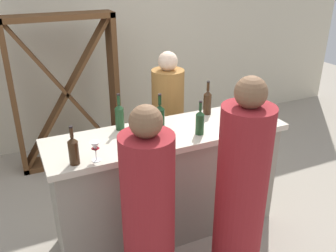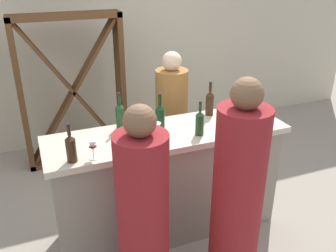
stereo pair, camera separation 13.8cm
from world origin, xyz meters
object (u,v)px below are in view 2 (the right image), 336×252
(water_pitcher, at_px, (144,135))
(wine_bottle_leftmost_amber_brown, at_px, (71,148))
(wine_rack, at_px, (73,91))
(person_server_behind, at_px, (172,127))
(wine_glass_far_left, at_px, (242,98))
(wine_glass_near_left, at_px, (93,146))
(person_center_guest, at_px, (143,217))
(person_left_guest, at_px, (237,198))
(wine_bottle_rightmost_amber_brown, at_px, (210,102))
(wine_bottle_center_dark_green, at_px, (160,117))
(wine_bottle_second_right_olive_green, at_px, (200,122))
(wine_glass_near_center, at_px, (156,129))
(wine_bottle_second_left_olive_green, at_px, (120,115))
(wine_glass_near_right, at_px, (248,108))

(water_pitcher, bearing_deg, wine_bottle_leftmost_amber_brown, -178.42)
(wine_rack, bearing_deg, person_server_behind, -48.83)
(water_pitcher, bearing_deg, wine_glass_far_left, 19.74)
(person_server_behind, bearing_deg, wine_bottle_leftmost_amber_brown, -49.71)
(wine_glass_near_left, bearing_deg, person_center_guest, -59.28)
(wine_bottle_leftmost_amber_brown, relative_size, person_left_guest, 0.17)
(wine_bottle_rightmost_amber_brown, xyz_separation_m, wine_glass_far_left, (0.34, 0.01, -0.00))
(wine_bottle_center_dark_green, bearing_deg, person_server_behind, 60.48)
(water_pitcher, bearing_deg, wine_bottle_center_dark_green, 46.70)
(wine_bottle_center_dark_green, xyz_separation_m, wine_glass_near_left, (-0.60, -0.26, -0.02))
(wine_glass_far_left, relative_size, person_server_behind, 0.11)
(wine_bottle_second_right_olive_green, bearing_deg, wine_rack, 112.61)
(wine_bottle_rightmost_amber_brown, distance_m, person_server_behind, 0.67)
(wine_bottle_leftmost_amber_brown, xyz_separation_m, wine_glass_near_center, (0.65, 0.07, 0.00))
(wine_glass_near_center, bearing_deg, person_center_guest, -120.05)
(wine_bottle_center_dark_green, relative_size, wine_glass_near_left, 2.20)
(person_center_guest, bearing_deg, wine_bottle_second_right_olive_green, -46.54)
(wine_bottle_second_left_olive_green, height_order, person_server_behind, person_server_behind)
(wine_rack, bearing_deg, wine_bottle_rightmost_amber_brown, -55.05)
(wine_bottle_second_right_olive_green, bearing_deg, person_server_behind, 83.28)
(wine_bottle_center_dark_green, xyz_separation_m, wine_bottle_second_right_olive_green, (0.27, -0.18, -0.01))
(wine_glass_near_center, bearing_deg, person_left_guest, -57.03)
(wine_glass_near_right, xyz_separation_m, wine_glass_far_left, (0.09, 0.23, 0.00))
(wine_glass_near_left, bearing_deg, wine_bottle_leftmost_amber_brown, 173.04)
(wine_bottle_leftmost_amber_brown, relative_size, person_center_guest, 0.19)
(wine_rack, distance_m, wine_glass_far_left, 2.00)
(wine_glass_near_left, xyz_separation_m, wine_glass_far_left, (1.48, 0.42, 0.02))
(wine_glass_near_right, height_order, person_server_behind, person_server_behind)
(wine_bottle_center_dark_green, relative_size, wine_glass_far_left, 2.02)
(wine_glass_far_left, bearing_deg, wine_bottle_rightmost_amber_brown, -179.01)
(wine_bottle_leftmost_amber_brown, relative_size, wine_glass_near_left, 1.95)
(wine_glass_near_right, height_order, water_pitcher, water_pitcher)
(wine_bottle_leftmost_amber_brown, bearing_deg, wine_glass_near_center, 5.89)
(wine_bottle_rightmost_amber_brown, distance_m, water_pitcher, 0.84)
(wine_bottle_second_left_olive_green, xyz_separation_m, wine_glass_far_left, (1.17, -0.01, -0.00))
(wine_glass_near_center, bearing_deg, wine_bottle_center_dark_green, 61.56)
(wine_bottle_second_right_olive_green, height_order, wine_glass_far_left, wine_bottle_second_right_olive_green)
(wine_glass_far_left, bearing_deg, water_pitcher, -160.26)
(person_center_guest, bearing_deg, wine_bottle_rightmost_amber_brown, -40.94)
(wine_glass_near_center, relative_size, person_left_guest, 0.10)
(wine_bottle_second_left_olive_green, height_order, wine_glass_far_left, wine_bottle_second_left_olive_green)
(wine_bottle_second_left_olive_green, distance_m, water_pitcher, 0.41)
(wine_glass_near_right, xyz_separation_m, person_center_guest, (-1.15, -0.58, -0.41))
(wine_rack, height_order, person_center_guest, wine_rack)
(wine_bottle_center_dark_green, distance_m, wine_glass_near_right, 0.79)
(wine_bottle_leftmost_amber_brown, bearing_deg, wine_rack, 81.84)
(wine_bottle_leftmost_amber_brown, height_order, wine_bottle_rightmost_amber_brown, wine_bottle_rightmost_amber_brown)
(wine_glass_far_left, xyz_separation_m, water_pitcher, (-1.09, -0.39, -0.01))
(wine_bottle_center_dark_green, bearing_deg, water_pitcher, -133.30)
(wine_glass_near_center, height_order, person_left_guest, person_left_guest)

